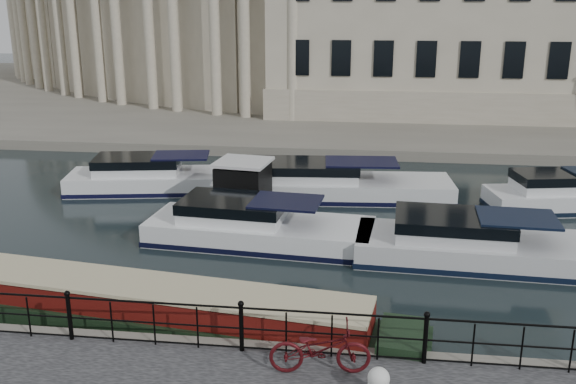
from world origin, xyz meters
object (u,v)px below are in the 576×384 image
object	(u,v)px
narrowboat	(155,314)
harbour_hut	(243,189)
bicycle	(320,349)
mooring_bollard	(378,384)

from	to	relation	value
narrowboat	harbour_hut	world-z (taller)	harbour_hut
bicycle	narrowboat	bearing A→B (deg)	54.76
harbour_hut	bicycle	bearing A→B (deg)	-63.85
bicycle	narrowboat	xyz separation A→B (m)	(-4.39, 2.40, -0.74)
mooring_bollard	narrowboat	bearing A→B (deg)	150.69
mooring_bollard	narrowboat	world-z (taller)	mooring_bollard
bicycle	harbour_hut	world-z (taller)	harbour_hut
mooring_bollard	harbour_hut	world-z (taller)	harbour_hut
mooring_bollard	narrowboat	size ratio (longest dim) A/B	0.05
bicycle	mooring_bollard	size ratio (longest dim) A/B	3.24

